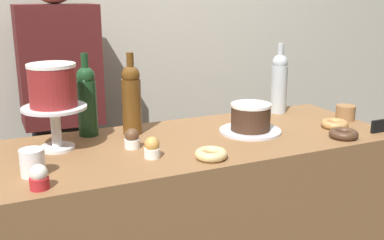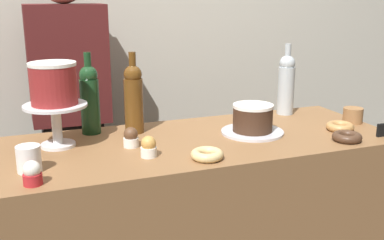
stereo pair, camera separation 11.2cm
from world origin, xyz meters
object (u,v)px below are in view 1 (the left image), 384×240
Objects in this scene: cupcake_chocolate at (132,139)px; barista_figure at (64,125)px; wine_bottle_amber at (131,98)px; cupcake_caramel at (152,148)px; cupcake_vanilla at (39,177)px; donut_chocolate at (344,134)px; wine_bottle_clear at (279,82)px; price_sign_chalkboard at (378,126)px; coffee_cup_ceramic at (32,163)px; donut_maple at (335,124)px; chocolate_round_cake at (251,117)px; white_layer_cake at (52,85)px; cake_stand_pedestal at (55,120)px; cookie_stack at (345,113)px; donut_glazed at (211,154)px; wine_bottle_green at (87,100)px.

cupcake_chocolate is 0.67m from barista_figure.
cupcake_caramel is (-0.02, -0.30, -0.11)m from wine_bottle_amber.
cupcake_vanilla is 0.66× the size of donut_chocolate.
barista_figure is at bearing 136.85° from donut_chocolate.
wine_bottle_clear reaches higher than cupcake_caramel.
price_sign_chalkboard is at bearing -5.98° from cupcake_caramel.
wine_bottle_amber is at bearing 85.29° from cupcake_caramel.
wine_bottle_amber is 0.52m from coffee_cup_ceramic.
chocolate_round_cake is at bearing 166.00° from donut_maple.
cupcake_caramel is (0.03, -0.13, 0.00)m from cupcake_chocolate.
donut_maple is 1.00× the size of donut_chocolate.
white_layer_cake is 0.77m from chocolate_round_cake.
wine_bottle_clear is (1.04, 0.12, -0.09)m from white_layer_cake.
cupcake_chocolate is 0.38m from coffee_cup_ceramic.
donut_chocolate is at bearing 0.89° from cupcake_vanilla.
cake_stand_pedestal is at bearing -173.30° from wine_bottle_clear.
cookie_stack is 0.05× the size of barista_figure.
chocolate_round_cake is 0.48m from wine_bottle_amber.
wine_bottle_clear is (1.04, 0.12, 0.04)m from cake_stand_pedestal.
cupcake_vanilla is at bearing -157.89° from wine_bottle_clear.
donut_glazed is (-0.58, -0.44, -0.13)m from wine_bottle_clear.
cookie_stack is (1.23, -0.12, -0.20)m from white_layer_cake.
wine_bottle_amber reaches higher than donut_maple.
cupcake_vanilla is at bearing -173.19° from donut_maple.
chocolate_round_cake is 0.50× the size of wine_bottle_clear.
wine_bottle_amber is at bearing -17.33° from wine_bottle_green.
white_layer_cake is 1.49× the size of donut_maple.
donut_maple is at bearing -14.00° from chocolate_round_cake.
cupcake_caramel is 0.82m from donut_maple.
donut_chocolate is at bearing -43.15° from barista_figure.
barista_figure reaches higher than donut_maple.
wine_bottle_green and wine_bottle_amber have the same top height.
cake_stand_pedestal is at bearing 165.04° from price_sign_chalkboard.
coffee_cup_ceramic reaches higher than cupcake_vanilla.
cupcake_vanilla is at bearing -170.55° from cookie_stack.
cupcake_chocolate is at bearing 34.41° from cupcake_vanilla.
donut_maple is (0.35, -0.09, -0.05)m from chocolate_round_cake.
cake_stand_pedestal is 1.36× the size of white_layer_cake.
wine_bottle_clear is at bearing 3.60° from wine_bottle_amber.
donut_chocolate is at bearing -17.33° from white_layer_cake.
donut_chocolate is at bearing -133.32° from cookie_stack.
donut_glazed is (0.15, -0.40, -0.13)m from wine_bottle_amber.
coffee_cup_ceramic is (-0.41, -0.30, -0.10)m from wine_bottle_amber.
price_sign_chalkboard reaches higher than donut_maple.
donut_chocolate is 1.15m from coffee_cup_ceramic.
cupcake_vanilla is 0.88× the size of cookie_stack.
donut_chocolate is (1.04, -0.32, -0.09)m from cake_stand_pedestal.
donut_maple is 0.17m from price_sign_chalkboard.
wine_bottle_clear reaches higher than cookie_stack.
cupcake_chocolate is at bearing -77.68° from barista_figure.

